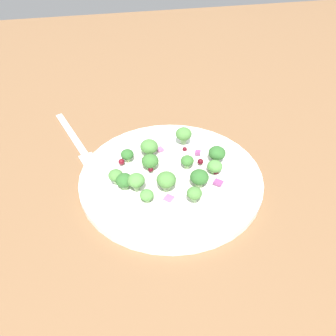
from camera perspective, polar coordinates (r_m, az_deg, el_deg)
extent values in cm
cube|color=brown|center=(54.66, 0.59, -3.24)|extent=(180.00, 180.00, 2.00)
cylinder|color=white|center=(53.87, 0.00, -1.70)|extent=(28.34, 28.34, 1.20)
torus|color=white|center=(53.47, 0.00, -1.23)|extent=(27.07, 27.07, 1.00)
cylinder|color=white|center=(53.41, 0.00, -1.15)|extent=(16.43, 16.43, 0.20)
cylinder|color=#8EB77A|center=(59.03, 2.57, 4.68)|extent=(1.03, 1.03, 1.03)
ellipsoid|color=#477A38|center=(58.32, 2.60, 5.67)|extent=(2.75, 2.75, 2.06)
cylinder|color=#ADD18E|center=(56.09, 8.00, 1.48)|extent=(1.03, 1.03, 1.03)
ellipsoid|color=#2D6028|center=(55.33, 8.11, 2.47)|extent=(2.74, 2.74, 2.06)
cylinder|color=#8EB77A|center=(50.07, -0.28, -3.02)|extent=(1.06, 1.06, 1.06)
ellipsoid|color=#477A38|center=(49.20, -0.29, -1.94)|extent=(2.84, 2.84, 2.13)
cylinder|color=#ADD18E|center=(52.13, -8.58, -1.73)|extent=(0.82, 0.82, 0.82)
ellipsoid|color=#477A38|center=(51.48, -8.68, -0.92)|extent=(2.20, 2.20, 1.65)
cylinder|color=#9EC684|center=(49.00, -3.49, -5.23)|extent=(0.74, 0.74, 0.74)
ellipsoid|color=#4C843D|center=(48.37, -3.54, -4.49)|extent=(1.97, 1.97, 1.48)
cylinder|color=#9EC684|center=(54.20, 3.17, 0.46)|extent=(0.77, 0.77, 0.77)
ellipsoid|color=#386B2D|center=(53.61, 3.21, 1.22)|extent=(2.06, 2.06, 1.54)
cylinder|color=#8EB77A|center=(54.09, -2.93, 0.20)|extent=(1.00, 1.00, 1.00)
ellipsoid|color=#386B2D|center=(53.33, -2.98, 1.18)|extent=(2.66, 2.66, 1.99)
cylinder|color=#8EB77A|center=(56.70, -3.09, 2.51)|extent=(1.09, 1.09, 1.09)
ellipsoid|color=#477A38|center=(55.91, -3.14, 3.57)|extent=(2.90, 2.90, 2.17)
cylinder|color=#8EB77A|center=(51.11, -7.13, -2.96)|extent=(0.94, 0.94, 0.94)
ellipsoid|color=#2D6028|center=(50.35, -7.24, -2.02)|extent=(2.51, 2.51, 1.88)
cylinder|color=#9EC684|center=(51.23, 5.13, -2.54)|extent=(1.03, 1.03, 1.03)
ellipsoid|color=#2D6028|center=(50.40, 5.21, -1.50)|extent=(2.76, 2.76, 2.07)
cylinder|color=#9EC684|center=(55.89, -6.69, 1.48)|extent=(0.78, 0.78, 0.78)
ellipsoid|color=#2D6028|center=(55.31, -6.76, 2.24)|extent=(2.09, 2.09, 1.57)
cylinder|color=#8EB77A|center=(48.37, 4.34, -4.99)|extent=(0.80, 0.80, 0.80)
ellipsoid|color=#477A38|center=(47.69, 4.39, -4.17)|extent=(2.14, 2.14, 1.60)
cylinder|color=#9EC684|center=(53.95, 7.64, -0.57)|extent=(0.88, 0.88, 0.88)
ellipsoid|color=#4C843D|center=(53.27, 7.74, 0.29)|extent=(2.36, 2.36, 1.77)
cylinder|color=#8EB77A|center=(50.07, -5.21, -3.00)|extent=(0.94, 0.94, 0.94)
ellipsoid|color=#4C843D|center=(49.31, -5.28, -2.04)|extent=(2.51, 2.51, 1.88)
sphere|color=maroon|center=(49.78, 4.40, -4.01)|extent=(0.78, 0.78, 0.78)
sphere|color=#4C0A14|center=(58.09, 2.78, 3.11)|extent=(0.78, 0.78, 0.78)
sphere|color=maroon|center=(58.05, -2.87, 3.50)|extent=(0.82, 0.82, 0.82)
sphere|color=#4C0A14|center=(53.22, -2.87, -0.21)|extent=(0.83, 0.83, 0.83)
sphere|color=maroon|center=(54.99, -7.72, 1.03)|extent=(0.98, 0.98, 0.98)
sphere|color=#4C0A14|center=(53.88, 7.85, -0.61)|extent=(0.97, 0.97, 0.97)
sphere|color=#4C0A14|center=(54.80, 5.38, 1.07)|extent=(0.93, 0.93, 0.93)
cube|color=#A35B93|center=(57.77, -1.34, 3.13)|extent=(1.24, 1.27, 0.39)
cube|color=#843D75|center=(51.92, 8.29, -2.39)|extent=(1.76, 1.75, 0.34)
cube|color=#843D75|center=(57.03, 4.95, 2.57)|extent=(1.15, 1.17, 0.51)
cube|color=#A35B93|center=(49.58, 0.14, -5.08)|extent=(1.88, 1.88, 0.30)
cube|color=silver|center=(66.88, -15.76, 5.64)|extent=(5.94, 14.60, 0.50)
cube|color=silver|center=(59.47, -12.98, 1.35)|extent=(3.43, 4.18, 0.50)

